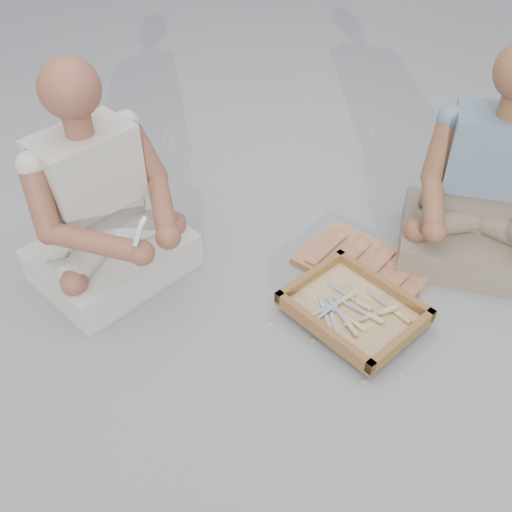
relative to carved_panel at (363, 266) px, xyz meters
The scene contains 26 objects.
ground 0.62m from the carved_panel, 104.45° to the right, with size 60.00×60.00×0.00m, color gray.
carved_panel is the anchor object (origin of this frame).
tool_tray 0.31m from the carved_panel, 75.63° to the right, with size 0.59×0.52×0.06m.
chisel_0 0.41m from the carved_panel, 75.94° to the right, with size 0.19×0.14×0.02m.
chisel_1 0.29m from the carved_panel, 84.86° to the right, with size 0.08×0.21×0.02m.
chisel_2 0.46m from the carved_panel, 80.34° to the right, with size 0.15×0.18×0.02m.
chisel_3 0.39m from the carved_panel, 73.98° to the right, with size 0.22×0.07×0.02m.
chisel_4 0.35m from the carved_panel, 64.02° to the right, with size 0.22×0.04×0.02m.
chisel_5 0.28m from the carved_panel, 84.75° to the right, with size 0.11×0.21×0.02m.
chisel_6 0.33m from the carved_panel, 54.98° to the right, with size 0.15×0.19×0.02m.
chisel_7 0.43m from the carved_panel, 86.30° to the right, with size 0.15×0.18×0.02m.
chisel_8 0.28m from the carved_panel, 71.33° to the right, with size 0.22×0.07×0.02m.
chisel_9 0.35m from the carved_panel, 44.87° to the right, with size 0.21×0.10×0.02m.
chisel_10 0.33m from the carved_panel, 56.63° to the right, with size 0.15×0.19×0.02m.
wood_chip_0 0.61m from the carved_panel, 67.14° to the right, with size 0.02×0.01×0.00m, color tan.
wood_chip_1 0.19m from the carved_panel, 54.68° to the right, with size 0.02×0.01×0.00m, color tan.
wood_chip_2 0.06m from the carved_panel, 168.62° to the left, with size 0.02×0.01×0.00m, color tan.
wood_chip_3 0.16m from the carved_panel, 94.75° to the right, with size 0.02×0.01×0.00m, color tan.
wood_chip_4 0.12m from the carved_panel, 124.18° to the left, with size 0.02×0.01×0.00m, color tan.
wood_chip_5 0.48m from the carved_panel, 90.67° to the right, with size 0.02×0.01×0.00m, color tan.
wood_chip_6 0.53m from the carved_panel, 111.14° to the right, with size 0.02×0.01×0.00m, color tan.
wood_chip_7 0.30m from the carved_panel, 16.60° to the left, with size 0.02×0.01×0.00m, color tan.
wood_chip_8 0.58m from the carved_panel, 53.33° to the right, with size 0.02×0.01×0.00m, color tan.
craftsman 1.13m from the carved_panel, 149.17° to the right, with size 0.69×0.70×0.95m.
companion 0.59m from the carved_panel, 42.88° to the left, with size 0.73×0.64×0.96m.
mobile_phone 1.02m from the carved_panel, 131.18° to the right, with size 0.06×0.06×0.11m.
Camera 1 is at (0.68, -1.22, 1.72)m, focal length 40.00 mm.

